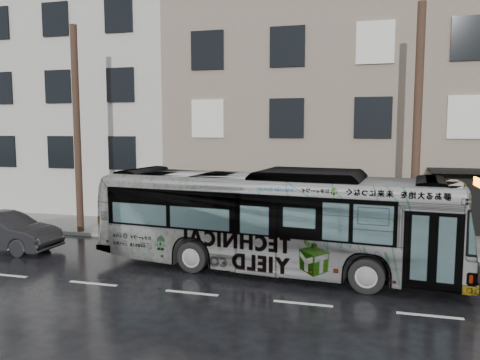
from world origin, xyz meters
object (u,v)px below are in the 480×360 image
object	(u,v)px
sign_post	(446,222)
utility_pole_front	(417,130)
utility_pole_rear	(77,130)
dark_sedan	(4,232)
bus	(273,220)

from	to	relation	value
sign_post	utility_pole_front	bearing A→B (deg)	180.00
utility_pole_rear	dark_sedan	distance (m)	5.20
utility_pole_front	sign_post	size ratio (longest dim) A/B	3.75
utility_pole_rear	bus	bearing A→B (deg)	-17.58
sign_post	dark_sedan	distance (m)	16.70
utility_pole_front	sign_post	world-z (taller)	utility_pole_front
utility_pole_front	utility_pole_rear	size ratio (longest dim) A/B	1.00
sign_post	bus	world-z (taller)	bus
sign_post	bus	bearing A→B (deg)	-153.08
utility_pole_front	dark_sedan	size ratio (longest dim) A/B	2.02
utility_pole_rear	dark_sedan	world-z (taller)	utility_pole_rear
utility_pole_front	utility_pole_rear	bearing A→B (deg)	180.00
utility_pole_front	sign_post	distance (m)	3.48
utility_pole_front	bus	xyz separation A→B (m)	(-4.70, -2.95, -2.96)
sign_post	bus	size ratio (longest dim) A/B	0.20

